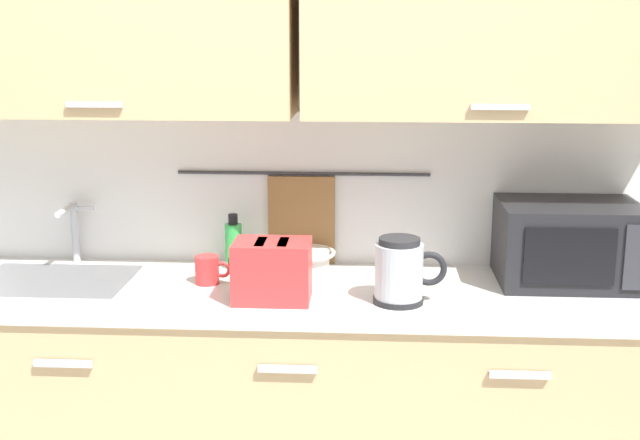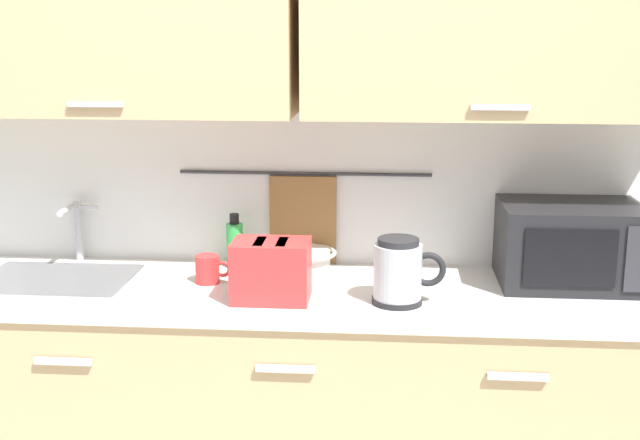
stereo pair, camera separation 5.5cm
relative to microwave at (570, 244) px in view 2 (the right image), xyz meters
name	(u,v)px [view 2 (the right image)]	position (x,y,z in m)	size (l,w,h in m)	color
counter_unit	(294,409)	(-0.91, -0.11, -0.58)	(2.53, 0.64, 0.90)	tan
back_wall_assembly	(303,91)	(-0.90, 0.12, 0.49)	(3.70, 0.41, 2.50)	silver
sink_faucet	(76,223)	(-1.73, 0.12, 0.01)	(0.09, 0.17, 0.22)	#B2B5BA
microwave	(570,244)	(0.00, 0.00, 0.00)	(0.46, 0.35, 0.27)	black
electric_kettle	(399,272)	(-0.57, -0.25, -0.03)	(0.23, 0.16, 0.21)	black
dish_soap_bottle	(235,244)	(-1.15, 0.10, -0.05)	(0.06, 0.06, 0.20)	green
mug_near_sink	(208,269)	(-1.20, -0.10, -0.09)	(0.12, 0.08, 0.09)	red
mixing_bowl	(306,259)	(-0.89, 0.06, -0.09)	(0.21, 0.21, 0.08)	silver
toaster	(271,270)	(-0.97, -0.25, -0.04)	(0.26, 0.17, 0.19)	red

